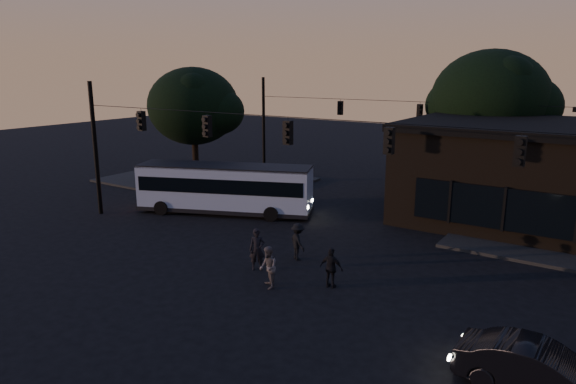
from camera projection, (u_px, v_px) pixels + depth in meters
The scene contains 13 objects.
ground at pixel (230, 289), 19.45m from camera, with size 120.00×120.00×0.00m, color black.
sidewalk_far_left at pixel (206, 180), 38.30m from camera, with size 14.00×10.00×0.15m, color black.
building at pixel (557, 175), 26.92m from camera, with size 15.40×10.41×5.40m.
tree_behind at pixel (490, 99), 33.67m from camera, with size 7.60×7.60×9.43m.
tree_left at pixel (193, 106), 36.20m from camera, with size 6.40×6.40×8.30m.
signal_rig_near at pixel (288, 159), 21.65m from camera, with size 26.24×0.30×7.50m.
signal_rig_far at pixel (419, 129), 34.67m from camera, with size 26.24×0.30×7.50m.
bus at pixel (225, 186), 29.42m from camera, with size 10.14×5.94×2.82m.
car at pixel (539, 370), 13.05m from camera, with size 1.43×4.09×1.35m, color black.
pedestrian_a at pixel (257, 249), 21.17m from camera, with size 0.64×0.42×1.76m, color black.
pedestrian_b at pixel (268, 267), 19.41m from camera, with size 0.80×0.62×1.64m, color #4F4848.
pedestrian_c at pixel (331, 268), 19.44m from camera, with size 0.93×0.39×1.58m, color black.
pedestrian_d at pixel (298, 242), 22.32m from camera, with size 1.06×0.61×1.64m, color black.
Camera 1 is at (11.82, -13.81, 8.14)m, focal length 32.00 mm.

